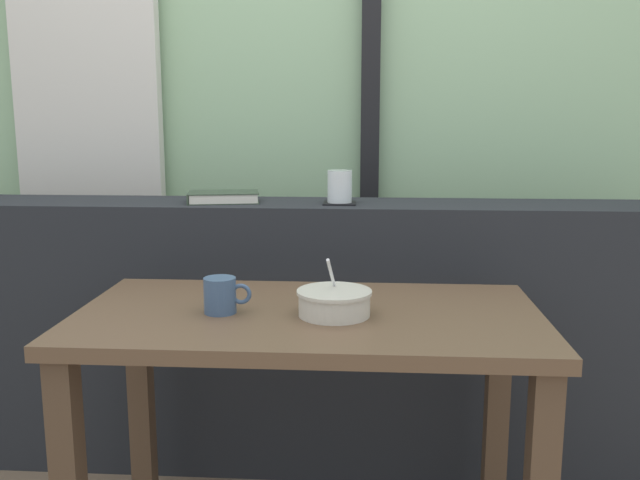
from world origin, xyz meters
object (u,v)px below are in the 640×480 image
(juice_glass, at_px, (340,188))
(coaster_square, at_px, (340,203))
(ceramic_mug, at_px, (221,295))
(closed_book, at_px, (223,197))
(breakfast_table, at_px, (308,358))
(soup_bowl, at_px, (334,302))

(juice_glass, bearing_deg, coaster_square, 0.00)
(juice_glass, xyz_separation_m, ceramic_mug, (-0.26, -0.57, -0.19))
(juice_glass, height_order, ceramic_mug, juice_glass)
(coaster_square, relative_size, closed_book, 0.41)
(coaster_square, xyz_separation_m, juice_glass, (0.00, 0.00, 0.05))
(coaster_square, relative_size, juice_glass, 1.01)
(breakfast_table, distance_m, soup_bowl, 0.16)
(coaster_square, distance_m, soup_bowl, 0.59)
(soup_bowl, height_order, ceramic_mug, soup_bowl)
(coaster_square, relative_size, ceramic_mug, 0.88)
(breakfast_table, xyz_separation_m, soup_bowl, (0.06, -0.03, 0.15))
(breakfast_table, xyz_separation_m, coaster_square, (0.05, 0.54, 0.31))
(breakfast_table, bearing_deg, coaster_square, 84.45)
(closed_book, xyz_separation_m, soup_bowl, (0.38, -0.58, -0.17))
(breakfast_table, distance_m, ceramic_mug, 0.26)
(closed_book, height_order, soup_bowl, closed_book)
(closed_book, distance_m, ceramic_mug, 0.61)
(juice_glass, relative_size, closed_book, 0.41)
(soup_bowl, distance_m, ceramic_mug, 0.27)
(juice_glass, bearing_deg, soup_bowl, -88.90)
(juice_glass, relative_size, ceramic_mug, 0.87)
(soup_bowl, xyz_separation_m, ceramic_mug, (-0.27, 0.00, 0.01))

